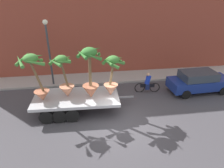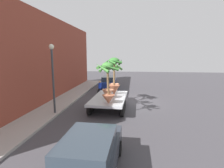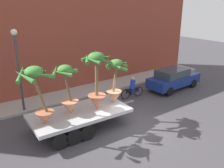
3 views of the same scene
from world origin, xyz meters
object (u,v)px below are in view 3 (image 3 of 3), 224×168
(flatbed_trailer, at_px, (76,117))
(potted_palm_extra, at_px, (115,81))
(cyclist, at_px, (132,88))
(potted_palm_rear, at_px, (97,83))
(potted_palm_middle, at_px, (68,92))
(parked_car, at_px, (173,78))
(potted_palm_front, at_px, (39,95))
(street_lamp, at_px, (18,60))

(flatbed_trailer, relative_size, potted_palm_extra, 2.46)
(flatbed_trailer, height_order, cyclist, cyclist)
(potted_palm_rear, distance_m, potted_palm_middle, 1.53)
(potted_palm_middle, bearing_deg, parked_car, 7.44)
(potted_palm_extra, bearing_deg, flatbed_trailer, 176.39)
(potted_palm_extra, distance_m, parked_car, 6.84)
(potted_palm_front, bearing_deg, flatbed_trailer, 6.26)
(flatbed_trailer, distance_m, potted_palm_rear, 2.06)
(potted_palm_rear, bearing_deg, parked_car, 11.15)
(potted_palm_extra, relative_size, cyclist, 1.36)
(potted_palm_rear, bearing_deg, potted_palm_extra, 5.70)
(cyclist, height_order, parked_car, parked_car)
(potted_palm_rear, xyz_separation_m, street_lamp, (-2.76, 3.98, 0.77))
(street_lamp, bearing_deg, potted_palm_rear, -55.22)
(flatbed_trailer, relative_size, cyclist, 3.34)
(potted_palm_rear, distance_m, potted_palm_front, 2.97)
(potted_palm_front, distance_m, street_lamp, 3.98)
(flatbed_trailer, height_order, potted_palm_extra, potted_palm_extra)
(potted_palm_middle, xyz_separation_m, cyclist, (5.58, 1.66, -1.50))
(cyclist, bearing_deg, potted_palm_middle, -163.44)
(parked_car, bearing_deg, potted_palm_middle, -172.56)
(potted_palm_rear, relative_size, potted_palm_front, 1.09)
(cyclist, xyz_separation_m, parked_car, (3.68, -0.45, 0.16))
(street_lamp, bearing_deg, potted_palm_middle, -70.50)
(parked_car, bearing_deg, cyclist, 173.02)
(potted_palm_rear, height_order, street_lamp, street_lamp)
(flatbed_trailer, distance_m, potted_palm_extra, 2.82)
(flatbed_trailer, bearing_deg, street_lamp, 113.68)
(flatbed_trailer, xyz_separation_m, street_lamp, (-1.62, 3.70, 2.47))
(potted_palm_rear, relative_size, cyclist, 1.67)
(potted_palm_rear, height_order, potted_palm_front, potted_palm_rear)
(street_lamp, bearing_deg, flatbed_trailer, -66.32)
(potted_palm_extra, bearing_deg, potted_palm_rear, -174.30)
(flatbed_trailer, bearing_deg, potted_palm_middle, 171.21)
(flatbed_trailer, xyz_separation_m, cyclist, (5.25, 1.71, -0.09))
(cyclist, distance_m, parked_car, 3.71)
(potted_palm_extra, bearing_deg, potted_palm_middle, 175.76)
(potted_palm_rear, bearing_deg, street_lamp, 124.78)
(flatbed_trailer, relative_size, street_lamp, 1.27)
(potted_palm_middle, distance_m, potted_palm_extra, 2.74)
(potted_palm_middle, height_order, cyclist, potted_palm_middle)
(potted_palm_rear, bearing_deg, potted_palm_front, 178.54)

